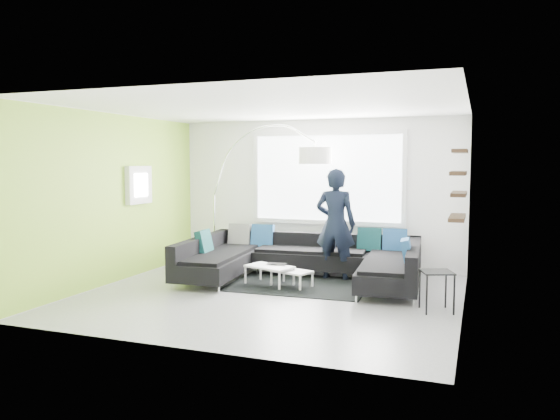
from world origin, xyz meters
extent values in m
plane|color=gray|center=(0.00, 0.00, 0.00)|extent=(5.50, 5.50, 0.00)
cube|color=white|center=(0.00, 2.50, 1.40)|extent=(5.50, 0.04, 2.80)
cube|color=white|center=(0.00, -2.50, 1.40)|extent=(5.50, 0.04, 2.80)
cube|color=white|center=(-2.75, 0.00, 1.40)|extent=(0.04, 5.00, 2.80)
cube|color=white|center=(2.75, 0.00, 1.40)|extent=(0.04, 5.00, 2.80)
cube|color=white|center=(0.00, 0.00, 2.80)|extent=(5.50, 5.00, 0.04)
cube|color=#93C638|center=(-2.74, 0.00, 1.40)|extent=(0.01, 5.00, 2.80)
cube|color=white|center=(0.20, 2.46, 1.70)|extent=(2.96, 0.06, 1.68)
cube|color=silver|center=(-2.68, 0.60, 1.60)|extent=(0.12, 0.66, 0.66)
cube|color=black|center=(2.64, 0.40, 1.70)|extent=(0.20, 1.24, 0.95)
cube|color=black|center=(0.17, 1.02, 0.20)|extent=(3.97, 2.65, 0.40)
cube|color=black|center=(0.17, 1.02, 0.55)|extent=(3.97, 2.65, 0.30)
cube|color=navy|center=(0.17, 1.02, 0.61)|extent=(3.40, 0.47, 0.42)
cube|color=black|center=(0.20, 0.81, 0.01)|extent=(2.27, 1.69, 0.01)
cube|color=silver|center=(-0.07, 0.67, 0.16)|extent=(1.10, 0.84, 0.32)
cube|color=black|center=(2.41, -0.04, 0.27)|extent=(0.51, 0.51, 0.55)
imported|color=black|center=(0.62, 1.50, 0.95)|extent=(0.69, 0.46, 1.89)
imported|color=black|center=(-0.18, 0.74, 0.33)|extent=(0.34, 0.23, 0.03)
camera|label=1|loc=(2.92, -7.49, 1.99)|focal=35.00mm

